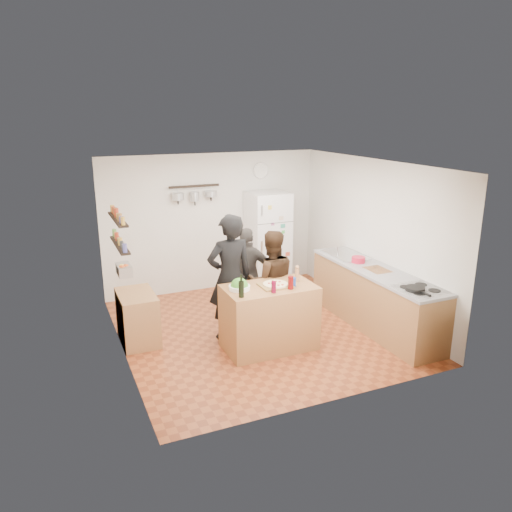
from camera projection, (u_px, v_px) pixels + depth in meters
name	position (u px, v px, depth m)	size (l,w,h in m)	color
room_shell	(248.00, 245.00, 7.59)	(4.20, 4.20, 4.20)	brown
prep_island	(269.00, 317.00, 6.92)	(1.25, 0.72, 0.91)	#986438
pizza_board	(275.00, 285.00, 6.81)	(0.42, 0.34, 0.02)	brown
pizza	(275.00, 284.00, 6.80)	(0.34, 0.34, 0.02)	beige
salad_bowl	(239.00, 288.00, 6.67)	(0.29, 0.29, 0.06)	white
wine_bottle	(241.00, 289.00, 6.38)	(0.07, 0.07, 0.21)	black
wine_glass_near	(274.00, 287.00, 6.54)	(0.06, 0.06, 0.15)	#56071F
wine_glass_far	(291.00, 283.00, 6.68)	(0.07, 0.07, 0.18)	#5A0708
pepper_mill	(297.00, 275.00, 6.99)	(0.06, 0.06, 0.18)	#9E6B42
salt_canister	(293.00, 282.00, 6.79)	(0.08, 0.08, 0.12)	navy
person_left	(230.00, 278.00, 7.11)	(0.68, 0.44, 1.85)	black
person_center	(271.00, 282.00, 7.40)	(0.76, 0.59, 1.55)	black
person_back	(248.00, 274.00, 7.82)	(0.87, 0.36, 1.49)	#332F2D
counter_run	(375.00, 298.00, 7.64)	(0.63, 2.63, 0.90)	#9E7042
stove_top	(420.00, 290.00, 6.67)	(0.60, 0.62, 0.02)	white
skillet	(415.00, 289.00, 6.61)	(0.26, 0.26, 0.05)	black
sink	(345.00, 255.00, 8.25)	(0.50, 0.80, 0.03)	silver
cutting_board	(377.00, 270.00, 7.49)	(0.30, 0.40, 0.02)	#8F5C34
red_bowl	(358.00, 260.00, 7.83)	(0.21, 0.21, 0.09)	red
fridge	(268.00, 240.00, 9.25)	(0.70, 0.68, 1.80)	white
wall_clock	(261.00, 171.00, 9.19)	(0.30, 0.30, 0.03)	silver
spice_shelf_lower	(120.00, 245.00, 6.62)	(0.12, 1.00, 0.03)	black
spice_shelf_upper	(118.00, 219.00, 6.52)	(0.12, 1.00, 0.03)	black
produce_basket	(124.00, 270.00, 6.73)	(0.18, 0.35, 0.14)	silver
side_table	(138.00, 318.00, 7.14)	(0.50, 0.80, 0.73)	#AB7448
pot_rack	(194.00, 186.00, 8.68)	(0.90, 0.04, 0.04)	black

